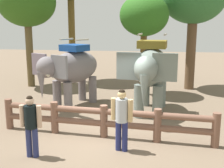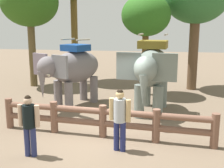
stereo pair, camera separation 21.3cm
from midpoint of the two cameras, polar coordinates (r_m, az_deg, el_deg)
name	(u,v)px [view 1 (the left image)]	position (r m, az deg, el deg)	size (l,w,h in m)	color
ground_plane	(103,138)	(9.36, -2.38, -10.59)	(60.00, 60.00, 0.00)	brown
log_fence	(104,119)	(9.24, -2.29, -6.89)	(6.99, 0.75, 1.05)	brown
elephant_near_left	(71,69)	(12.66, -8.51, 2.98)	(2.71, 3.45, 2.94)	slate
elephant_center	(151,70)	(11.50, 7.17, 2.85)	(2.13, 3.75, 3.20)	slate
tourist_woman_in_black	(31,122)	(8.10, -16.45, -7.20)	(0.61, 0.34, 1.72)	navy
tourist_man_in_blue	(122,116)	(8.13, 1.18, -6.25)	(0.63, 0.42, 1.81)	navy
tree_back_center	(144,16)	(14.61, 5.94, 13.13)	(2.42, 2.42, 5.01)	brown
tree_deep_back	(27,3)	(17.24, -16.83, 15.07)	(3.20, 3.20, 6.12)	brown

